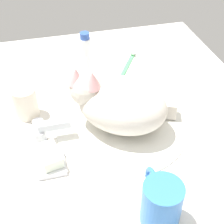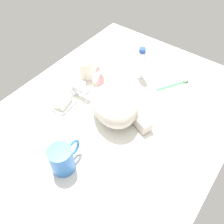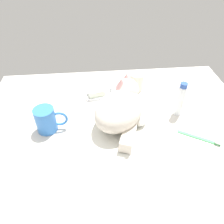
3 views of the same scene
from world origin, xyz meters
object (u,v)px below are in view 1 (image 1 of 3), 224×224
(toothpaste_bottle, at_px, (86,57))
(toothbrush, at_px, (129,62))
(cat, at_px, (117,102))
(soap_bar, at_px, (50,156))
(faucet, at_px, (44,133))
(coffee_mug, at_px, (159,203))
(rinse_cup, at_px, (25,102))

(toothpaste_bottle, bearing_deg, toothbrush, -73.61)
(toothbrush, bearing_deg, cat, 157.89)
(cat, distance_m, soap_bar, 0.21)
(faucet, bearing_deg, soap_bar, -175.58)
(faucet, height_order, coffee_mug, coffee_mug)
(faucet, distance_m, toothbrush, 0.42)
(coffee_mug, relative_size, rinse_cup, 1.45)
(toothpaste_bottle, bearing_deg, soap_bar, 155.93)
(faucet, xyz_separation_m, soap_bar, (-0.08, -0.01, 0.00))
(cat, relative_size, coffee_mug, 2.45)
(cat, bearing_deg, soap_bar, 116.01)
(coffee_mug, height_order, soap_bar, coffee_mug)
(soap_bar, distance_m, toothpaste_bottle, 0.36)
(soap_bar, bearing_deg, toothpaste_bottle, -24.07)
(cat, relative_size, toothbrush, 2.14)
(faucet, distance_m, cat, 0.19)
(coffee_mug, xyz_separation_m, toothbrush, (0.57, -0.11, -0.04))
(toothpaste_bottle, height_order, toothbrush, toothpaste_bottle)
(coffee_mug, bearing_deg, cat, 1.48)
(cat, height_order, toothpaste_bottle, cat)
(coffee_mug, distance_m, toothbrush, 0.58)
(coffee_mug, relative_size, toothpaste_bottle, 0.81)
(soap_bar, bearing_deg, faucet, 4.42)
(toothbrush, bearing_deg, coffee_mug, 169.12)
(coffee_mug, height_order, toothpaste_bottle, toothpaste_bottle)
(rinse_cup, distance_m, toothpaste_bottle, 0.24)
(coffee_mug, bearing_deg, soap_bar, 44.30)
(cat, xyz_separation_m, rinse_cup, (0.10, 0.22, -0.04))
(soap_bar, xyz_separation_m, toothpaste_bottle, (0.33, -0.15, 0.04))
(rinse_cup, height_order, soap_bar, rinse_cup)
(faucet, xyz_separation_m, cat, (0.01, -0.19, 0.05))
(rinse_cup, bearing_deg, soap_bar, -167.41)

